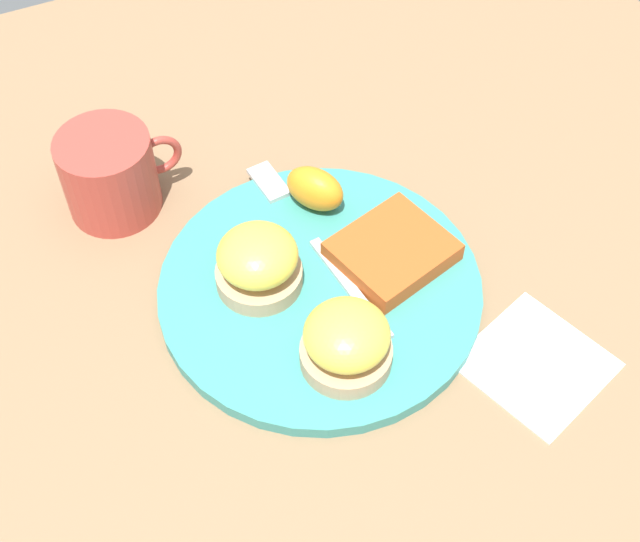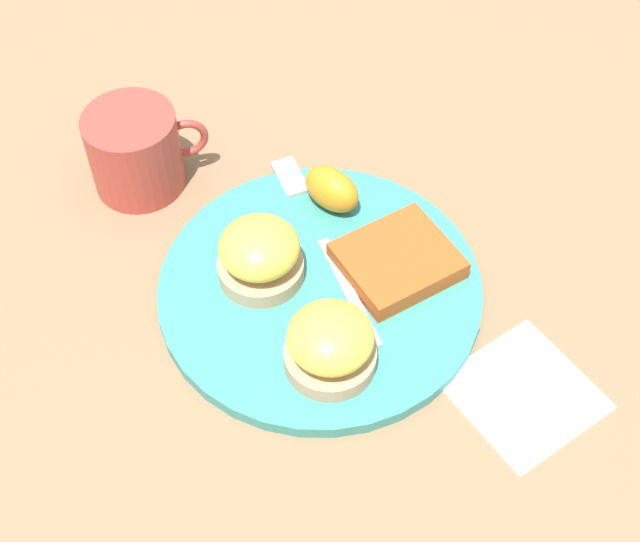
% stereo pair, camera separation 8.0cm
% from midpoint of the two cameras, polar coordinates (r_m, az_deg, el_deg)
% --- Properties ---
extents(ground_plane, '(1.10, 1.10, 0.00)m').
position_cam_midpoint_polar(ground_plane, '(0.83, -2.76, -1.63)').
color(ground_plane, '#846647').
extents(plate, '(0.30, 0.30, 0.01)m').
position_cam_midpoint_polar(plate, '(0.82, -2.78, -1.34)').
color(plate, teal).
rests_on(plate, ground_plane).
extents(sandwich_benedict_left, '(0.08, 0.08, 0.06)m').
position_cam_midpoint_polar(sandwich_benedict_left, '(0.80, -6.85, 0.37)').
color(sandwich_benedict_left, tan).
rests_on(sandwich_benedict_left, plate).
extents(sandwich_benedict_right, '(0.08, 0.08, 0.06)m').
position_cam_midpoint_polar(sandwich_benedict_right, '(0.74, -1.37, -4.74)').
color(sandwich_benedict_right, tan).
rests_on(sandwich_benedict_right, plate).
extents(hashbrown_patty, '(0.12, 0.11, 0.02)m').
position_cam_midpoint_polar(hashbrown_patty, '(0.83, 1.85, 1.18)').
color(hashbrown_patty, '#BB4D1D').
rests_on(hashbrown_patty, plate).
extents(orange_wedge, '(0.06, 0.07, 0.04)m').
position_cam_midpoint_polar(orange_wedge, '(0.86, -2.99, 5.12)').
color(orange_wedge, orange).
rests_on(orange_wedge, plate).
extents(fork, '(0.04, 0.24, 0.00)m').
position_cam_midpoint_polar(fork, '(0.85, -3.40, 2.20)').
color(fork, silver).
rests_on(fork, plate).
extents(cup, '(0.12, 0.09, 0.09)m').
position_cam_midpoint_polar(cup, '(0.90, -15.80, 5.85)').
color(cup, '#B23D33').
rests_on(cup, ground_plane).
extents(napkin, '(0.14, 0.14, 0.00)m').
position_cam_midpoint_polar(napkin, '(0.79, 10.93, -6.03)').
color(napkin, white).
rests_on(napkin, ground_plane).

